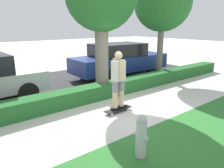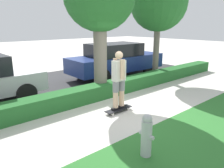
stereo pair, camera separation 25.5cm
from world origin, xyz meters
The scene contains 8 objects.
ground_plane centered at (0.00, 0.00, 0.00)m, with size 60.00×60.00×0.00m, color beige.
street_asphalt centered at (0.00, 4.20, 0.00)m, with size 15.06×5.00×0.01m.
hedge_row centered at (0.00, 1.60, 0.24)m, with size 15.06×0.60×0.49m.
skateboard centered at (-0.11, 0.24, 0.08)m, with size 0.89×0.24×0.10m.
skater_person centered at (-0.11, 0.24, 0.99)m, with size 0.49×0.43×1.66m.
tree_far centered at (4.03, 2.19, 3.36)m, with size 2.49×2.49×4.63m.
parked_car_middle centered at (2.84, 3.64, 0.83)m, with size 4.84×1.91×1.61m.
fire_hydrant centered at (-1.20, -1.73, 0.44)m, with size 0.21×0.33×0.87m.
Camera 2 is at (-4.13, -4.11, 2.46)m, focal length 35.00 mm.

